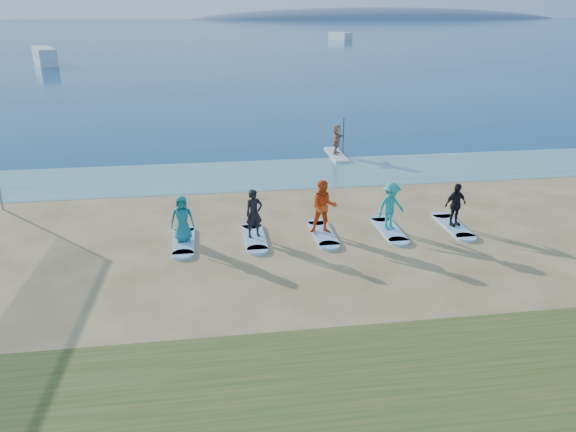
{
  "coord_description": "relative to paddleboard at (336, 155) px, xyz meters",
  "views": [
    {
      "loc": [
        -1.96,
        -14.71,
        7.5
      ],
      "look_at": [
        0.53,
        2.0,
        1.1
      ],
      "focal_mm": 35.0,
      "sensor_mm": 36.0,
      "label": 1
    }
  ],
  "objects": [
    {
      "name": "paddleboarder",
      "position": [
        0.0,
        0.0,
        0.83
      ],
      "size": [
        0.98,
        1.49,
        1.54
      ],
      "primitive_type": "imported",
      "rotation": [
        0.0,
        0.0,
        1.17
      ],
      "color": "tan",
      "rests_on": "paddleboard"
    },
    {
      "name": "student_0",
      "position": [
        -7.67,
        -10.52,
        0.81
      ],
      "size": [
        0.78,
        0.52,
        1.56
      ],
      "primitive_type": "imported",
      "rotation": [
        0.0,
        0.0,
        0.03
      ],
      "color": "#1A7580",
      "rests_on": "surfboard_0"
    },
    {
      "name": "boat_offshore_a",
      "position": [
        -27.25,
        52.4,
        -0.06
      ],
      "size": [
        5.11,
        9.22,
        2.14
      ],
      "primitive_type": "cube",
      "rotation": [
        0.0,
        0.0,
        0.35
      ],
      "color": "silver",
      "rests_on": "ground"
    },
    {
      "name": "surfboard_1",
      "position": [
        -5.29,
        -10.52,
        -0.01
      ],
      "size": [
        0.7,
        2.2,
        0.09
      ],
      "primitive_type": "cube",
      "color": "#99C6EE",
      "rests_on": "ground"
    },
    {
      "name": "shallow_water",
      "position": [
        -4.8,
        -2.88,
        -0.05
      ],
      "size": [
        600.0,
        600.0,
        0.0
      ],
      "primitive_type": "plane",
      "color": "teal",
      "rests_on": "ground"
    },
    {
      "name": "student_1",
      "position": [
        -5.29,
        -10.52,
        0.86
      ],
      "size": [
        0.71,
        0.58,
        1.67
      ],
      "primitive_type": "imported",
      "rotation": [
        0.0,
        0.0,
        0.35
      ],
      "color": "black",
      "rests_on": "surfboard_1"
    },
    {
      "name": "student_4",
      "position": [
        1.85,
        -10.52,
        0.81
      ],
      "size": [
        0.98,
        0.63,
        1.55
      ],
      "primitive_type": "imported",
      "rotation": [
        0.0,
        0.0,
        0.3
      ],
      "color": "black",
      "rests_on": "surfboard_4"
    },
    {
      "name": "surfboard_0",
      "position": [
        -7.67,
        -10.52,
        -0.01
      ],
      "size": [
        0.7,
        2.2,
        0.09
      ],
      "primitive_type": "cube",
      "color": "#99C6EE",
      "rests_on": "ground"
    },
    {
      "name": "ground",
      "position": [
        -4.8,
        -13.38,
        -0.06
      ],
      "size": [
        600.0,
        600.0,
        0.0
      ],
      "primitive_type": "plane",
      "color": "tan",
      "rests_on": "ground"
    },
    {
      "name": "student_2",
      "position": [
        -2.91,
        -10.52,
        0.97
      ],
      "size": [
        0.99,
        0.81,
        1.87
      ],
      "primitive_type": "imported",
      "rotation": [
        0.0,
        0.0,
        -0.12
      ],
      "color": "#E54F18",
      "rests_on": "surfboard_2"
    },
    {
      "name": "student_3",
      "position": [
        -0.53,
        -10.52,
        0.87
      ],
      "size": [
        1.25,
        0.99,
        1.69
      ],
      "primitive_type": "imported",
      "rotation": [
        0.0,
        0.0,
        0.39
      ],
      "color": "teal",
      "rests_on": "surfboard_3"
    },
    {
      "name": "ocean",
      "position": [
        -4.8,
        146.62,
        -0.05
      ],
      "size": [
        600.0,
        600.0,
        0.0
      ],
      "primitive_type": "plane",
      "color": "navy",
      "rests_on": "ground"
    },
    {
      "name": "island_ridge",
      "position": [
        90.2,
        286.62,
        -0.06
      ],
      "size": [
        220.0,
        56.0,
        18.0
      ],
      "primitive_type": "ellipsoid",
      "color": "slate",
      "rests_on": "ground"
    },
    {
      "name": "paddleboard",
      "position": [
        0.0,
        0.0,
        0.0
      ],
      "size": [
        0.73,
        3.01,
        0.12
      ],
      "primitive_type": "cube",
      "rotation": [
        0.0,
        0.0,
        -0.01
      ],
      "color": "silver",
      "rests_on": "ground"
    },
    {
      "name": "boat_offshore_b",
      "position": [
        24.22,
        100.34,
        -0.06
      ],
      "size": [
        4.4,
        6.51,
        1.59
      ],
      "primitive_type": "cube",
      "rotation": [
        0.0,
        0.0,
        0.4
      ],
      "color": "silver",
      "rests_on": "ground"
    },
    {
      "name": "surfboard_3",
      "position": [
        -0.53,
        -10.52,
        -0.01
      ],
      "size": [
        0.7,
        2.2,
        0.09
      ],
      "primitive_type": "cube",
      "color": "#99C6EE",
      "rests_on": "ground"
    },
    {
      "name": "surfboard_2",
      "position": [
        -2.91,
        -10.52,
        -0.01
      ],
      "size": [
        0.7,
        2.2,
        0.09
      ],
      "primitive_type": "cube",
      "color": "#99C6EE",
      "rests_on": "ground"
    },
    {
      "name": "surfboard_4",
      "position": [
        1.85,
        -10.52,
        -0.01
      ],
      "size": [
        0.7,
        2.2,
        0.09
      ],
      "primitive_type": "cube",
      "color": "#99C6EE",
      "rests_on": "ground"
    }
  ]
}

